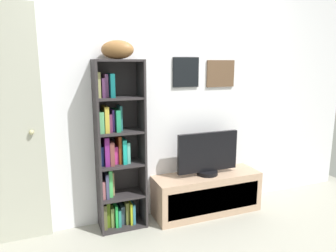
% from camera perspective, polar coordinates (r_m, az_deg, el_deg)
% --- Properties ---
extents(back_wall, '(4.80, 0.08, 2.50)m').
position_cam_1_polar(back_wall, '(3.19, -1.02, 5.44)').
color(back_wall, white).
rests_on(back_wall, ground).
extents(bookshelf, '(0.44, 0.27, 1.61)m').
position_cam_1_polar(bookshelf, '(3.02, -9.48, -4.82)').
color(bookshelf, '#2B2729').
rests_on(bookshelf, ground).
extents(football, '(0.34, 0.29, 0.17)m').
position_cam_1_polar(football, '(2.88, -9.21, 13.54)').
color(football, olive).
rests_on(football, bookshelf).
extents(tv_stand, '(1.15, 0.36, 0.43)m').
position_cam_1_polar(tv_stand, '(3.44, 7.08, -12.08)').
color(tv_stand, tan).
rests_on(tv_stand, ground).
extents(television, '(0.67, 0.22, 0.45)m').
position_cam_1_polar(television, '(3.29, 7.26, -5.12)').
color(television, black).
rests_on(television, tv_stand).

